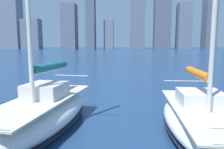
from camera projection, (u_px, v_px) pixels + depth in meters
city_skyline at (125, 21)px, 158.19m from camera, size 174.79×22.40×51.52m
sailboat_orange at (202, 119)px, 8.11m from camera, size 2.96×7.19×9.55m
sailboat_teal at (41, 113)px, 8.47m from camera, size 3.39×7.26×9.51m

